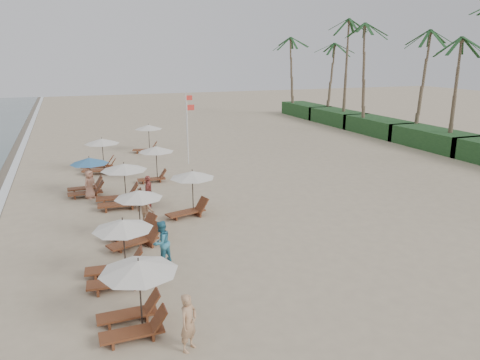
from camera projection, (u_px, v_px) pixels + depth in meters
name	position (u px, v px, depth m)	size (l,w,h in m)	color
ground	(272.00, 250.00, 18.79)	(160.00, 160.00, 0.00)	tan
shrub_hedge	(434.00, 139.00, 39.21)	(3.20, 53.00, 1.60)	#193D1C
palm_row	(437.00, 28.00, 37.58)	(7.00, 52.00, 12.30)	brown
lounger_station_0	(134.00, 294.00, 13.08)	(2.47, 2.27, 2.17)	brown
lounger_station_1	(117.00, 254.00, 15.93)	(2.54, 2.10, 2.29)	brown
lounger_station_2	(133.00, 220.00, 19.33)	(2.64, 2.64, 2.30)	brown
lounger_station_3	(120.00, 186.00, 24.06)	(2.84, 2.42, 2.28)	brown
lounger_station_4	(86.00, 176.00, 26.06)	(2.49, 2.16, 2.14)	brown
lounger_station_5	(99.00, 156.00, 31.01)	(2.77, 2.45, 2.32)	brown
inland_station_0	(189.00, 189.00, 22.55)	(2.73, 2.24, 2.22)	brown
inland_station_1	(154.00, 158.00, 28.67)	(2.50, 2.24, 2.22)	brown
inland_station_2	(147.00, 135.00, 37.42)	(2.68, 2.24, 2.22)	brown
beachgoer_near	(189.00, 323.00, 12.26)	(0.60, 0.40, 1.66)	tan
beachgoer_mid_a	(161.00, 242.00, 17.41)	(0.83, 0.65, 1.72)	teal
beachgoer_mid_b	(146.00, 208.00, 21.62)	(1.01, 0.58, 1.57)	brown
beachgoer_far_a	(148.00, 192.00, 23.76)	(1.03, 0.43, 1.76)	#AF4F46
beachgoer_far_b	(90.00, 184.00, 25.42)	(0.79, 0.51, 1.62)	tan
flag_pole_near	(188.00, 130.00, 33.07)	(0.59, 0.08, 4.52)	silver
flag_pole_far	(187.00, 118.00, 38.92)	(0.59, 0.08, 4.66)	silver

